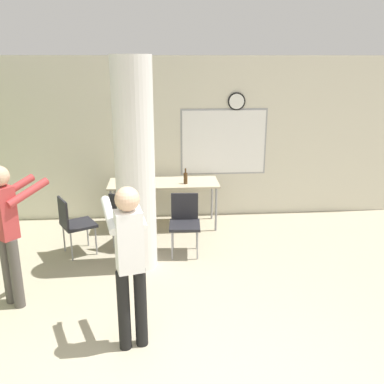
{
  "coord_description": "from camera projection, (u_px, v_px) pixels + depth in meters",
  "views": [
    {
      "loc": [
        -0.36,
        -2.34,
        2.75
      ],
      "look_at": [
        0.05,
        2.87,
        1.11
      ],
      "focal_mm": 40.0,
      "sensor_mm": 36.0,
      "label": 1
    }
  ],
  "objects": [
    {
      "name": "wall_back",
      "position": [
        180.0,
        139.0,
        7.47
      ],
      "size": [
        8.0,
        0.15,
        2.8
      ],
      "color": "beige",
      "rests_on": "ground_plane"
    },
    {
      "name": "support_pillar",
      "position": [
        135.0,
        167.0,
        5.54
      ],
      "size": [
        0.52,
        0.52,
        2.8
      ],
      "color": "white",
      "rests_on": "ground_plane"
    },
    {
      "name": "folding_table",
      "position": [
        164.0,
        185.0,
        7.13
      ],
      "size": [
        1.82,
        0.68,
        0.78
      ],
      "color": "beige",
      "rests_on": "ground_plane"
    },
    {
      "name": "bottle_on_table",
      "position": [
        186.0,
        178.0,
        7.0
      ],
      "size": [
        0.06,
        0.06,
        0.26
      ],
      "color": "#4C3319",
      "rests_on": "folding_table"
    },
    {
      "name": "chair_table_left",
      "position": [
        126.0,
        215.0,
        6.38
      ],
      "size": [
        0.59,
        0.59,
        0.87
      ],
      "color": "#232328",
      "rests_on": "ground_plane"
    },
    {
      "name": "chair_table_front",
      "position": [
        185.0,
        220.0,
        6.21
      ],
      "size": [
        0.47,
        0.47,
        0.87
      ],
      "color": "#232328",
      "rests_on": "ground_plane"
    },
    {
      "name": "chair_near_pillar",
      "position": [
        73.0,
        221.0,
        6.14
      ],
      "size": [
        0.6,
        0.6,
        0.87
      ],
      "color": "#232328",
      "rests_on": "ground_plane"
    },
    {
      "name": "person_watching_back",
      "position": [
        8.0,
        225.0,
        4.74
      ],
      "size": [
        0.62,
        0.65,
        1.67
      ],
      "color": "#514C47",
      "rests_on": "ground_plane"
    },
    {
      "name": "person_playing_front",
      "position": [
        129.0,
        256.0,
        4.01
      ],
      "size": [
        0.48,
        0.65,
        1.66
      ],
      "color": "black",
      "rests_on": "ground_plane"
    }
  ]
}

